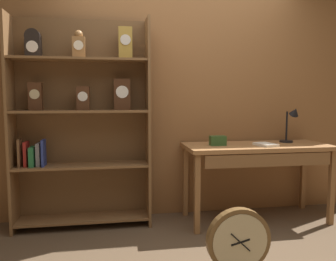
{
  "coord_description": "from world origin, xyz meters",
  "views": [
    {
      "loc": [
        -0.72,
        -2.21,
        1.26
      ],
      "look_at": [
        -0.22,
        0.8,
        0.96
      ],
      "focal_mm": 35.72,
      "sensor_mm": 36.0,
      "label": 1
    }
  ],
  "objects_px": {
    "workbench": "(258,154)",
    "toolbox_small": "(218,141)",
    "bookshelf": "(81,120)",
    "desk_lamp": "(291,122)",
    "open_repair_manual": "(266,145)",
    "round_clock_large": "(239,242)"
  },
  "relations": [
    {
      "from": "workbench",
      "to": "bookshelf",
      "type": "bearing_deg",
      "value": 174.55
    },
    {
      "from": "workbench",
      "to": "round_clock_large",
      "type": "bearing_deg",
      "value": -120.15
    },
    {
      "from": "bookshelf",
      "to": "workbench",
      "type": "xyz_separation_m",
      "value": [
        1.75,
        -0.17,
        -0.35
      ]
    },
    {
      "from": "workbench",
      "to": "round_clock_large",
      "type": "relative_size",
      "value": 2.95
    },
    {
      "from": "round_clock_large",
      "to": "bookshelf",
      "type": "bearing_deg",
      "value": 134.4
    },
    {
      "from": "workbench",
      "to": "open_repair_manual",
      "type": "height_order",
      "value": "open_repair_manual"
    },
    {
      "from": "bookshelf",
      "to": "round_clock_large",
      "type": "bearing_deg",
      "value": -45.6
    },
    {
      "from": "open_repair_manual",
      "to": "round_clock_large",
      "type": "distance_m",
      "value": 1.26
    },
    {
      "from": "desk_lamp",
      "to": "round_clock_large",
      "type": "height_order",
      "value": "desk_lamp"
    },
    {
      "from": "bookshelf",
      "to": "workbench",
      "type": "height_order",
      "value": "bookshelf"
    },
    {
      "from": "toolbox_small",
      "to": "open_repair_manual",
      "type": "relative_size",
      "value": 0.72
    },
    {
      "from": "bookshelf",
      "to": "desk_lamp",
      "type": "distance_m",
      "value": 2.17
    },
    {
      "from": "desk_lamp",
      "to": "open_repair_manual",
      "type": "height_order",
      "value": "desk_lamp"
    },
    {
      "from": "bookshelf",
      "to": "toolbox_small",
      "type": "height_order",
      "value": "bookshelf"
    },
    {
      "from": "bookshelf",
      "to": "desk_lamp",
      "type": "xyz_separation_m",
      "value": [
        2.17,
        -0.06,
        -0.04
      ]
    },
    {
      "from": "toolbox_small",
      "to": "open_repair_manual",
      "type": "distance_m",
      "value": 0.47
    },
    {
      "from": "desk_lamp",
      "to": "round_clock_large",
      "type": "relative_size",
      "value": 0.78
    },
    {
      "from": "workbench",
      "to": "toolbox_small",
      "type": "relative_size",
      "value": 9.32
    },
    {
      "from": "workbench",
      "to": "toolbox_small",
      "type": "height_order",
      "value": "toolbox_small"
    },
    {
      "from": "workbench",
      "to": "toolbox_small",
      "type": "xyz_separation_m",
      "value": [
        -0.41,
        0.03,
        0.14
      ]
    },
    {
      "from": "bookshelf",
      "to": "open_repair_manual",
      "type": "height_order",
      "value": "bookshelf"
    },
    {
      "from": "bookshelf",
      "to": "open_repair_manual",
      "type": "relative_size",
      "value": 9.2
    }
  ]
}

